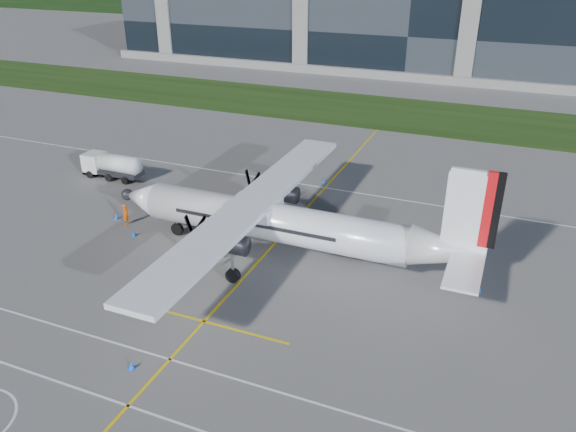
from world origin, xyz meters
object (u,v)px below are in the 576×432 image
object	(u,v)px
safety_cone_nose_stbd	(159,216)
safety_cone_nose_port	(134,233)
baggage_tug	(166,202)
fuel_tanker_truck	(109,166)
safety_cone_portwing	(131,365)
safety_cone_fwd	(116,217)
turboprop_aircraft	(286,203)
ground_crew_person	(126,213)
safety_cone_tail	(479,289)
safety_cone_stbdwing	(324,180)

from	to	relation	value
safety_cone_nose_stbd	safety_cone_nose_port	world-z (taller)	same
safety_cone_nose_port	baggage_tug	bearing A→B (deg)	92.08
fuel_tanker_truck	safety_cone_nose_port	size ratio (longest dim) A/B	13.70
fuel_tanker_truck	safety_cone_portwing	world-z (taller)	fuel_tanker_truck
safety_cone_fwd	safety_cone_portwing	distance (m)	20.54
turboprop_aircraft	safety_cone_nose_port	xyz separation A→B (m)	(-13.20, -1.60, -4.39)
ground_crew_person	safety_cone_fwd	bearing A→B (deg)	71.36
baggage_tug	safety_cone_nose_port	distance (m)	5.14
safety_cone_portwing	safety_cone_nose_port	bearing A→B (deg)	125.84
turboprop_aircraft	safety_cone_tail	distance (m)	15.08
safety_cone_portwing	fuel_tanker_truck	bearing A→B (deg)	130.57
safety_cone_fwd	safety_cone_nose_stbd	distance (m)	3.81
baggage_tug	safety_cone_nose_stbd	distance (m)	1.74
turboprop_aircraft	ground_crew_person	size ratio (longest dim) A/B	14.28
safety_cone_fwd	safety_cone_nose_port	xyz separation A→B (m)	(3.42, -1.99, 0.00)
baggage_tug	safety_cone_nose_port	xyz separation A→B (m)	(0.18, -5.08, -0.72)
safety_cone_fwd	safety_cone_tail	bearing A→B (deg)	0.60
safety_cone_fwd	safety_cone_tail	size ratio (longest dim) A/B	1.00
safety_cone_nose_stbd	safety_cone_nose_port	size ratio (longest dim) A/B	1.00
safety_cone_stbdwing	safety_cone_nose_port	bearing A→B (deg)	-122.16
baggage_tug	safety_cone_stbdwing	xyz separation A→B (m)	(11.03, 12.16, -0.72)
baggage_tug	safety_cone_nose_port	size ratio (longest dim) A/B	6.44
baggage_tug	safety_cone_fwd	size ratio (longest dim) A/B	6.44
turboprop_aircraft	safety_cone_nose_port	size ratio (longest dim) A/B	61.93
safety_cone_stbdwing	safety_cone_portwing	bearing A→B (deg)	-91.80
ground_crew_person	safety_cone_portwing	xyz separation A→B (m)	(11.78, -15.24, -0.83)
fuel_tanker_truck	safety_cone_portwing	bearing A→B (deg)	-49.43
safety_cone_nose_port	safety_cone_tail	size ratio (longest dim) A/B	1.00
ground_crew_person	safety_cone_tail	xyz separation A→B (m)	(29.52, 0.74, -0.83)
turboprop_aircraft	safety_cone_fwd	xyz separation A→B (m)	(-16.63, 0.39, -4.39)
safety_cone_nose_port	safety_cone_tail	world-z (taller)	same
safety_cone_fwd	safety_cone_nose_port	world-z (taller)	same
safety_cone_nose_port	safety_cone_tail	distance (m)	27.70
safety_cone_nose_stbd	safety_cone_portwing	world-z (taller)	same
safety_cone_nose_stbd	safety_cone_nose_port	bearing A→B (deg)	-91.14
safety_cone_fwd	baggage_tug	bearing A→B (deg)	43.70
turboprop_aircraft	safety_cone_nose_stbd	distance (m)	13.98
safety_cone_portwing	turboprop_aircraft	bearing A→B (deg)	77.68
turboprop_aircraft	safety_cone_stbdwing	distance (m)	16.42
safety_cone_portwing	safety_cone_stbdwing	bearing A→B (deg)	88.20
ground_crew_person	safety_cone_tail	bearing A→B (deg)	-91.88
baggage_tug	ground_crew_person	size ratio (longest dim) A/B	1.48
turboprop_aircraft	fuel_tanker_truck	distance (m)	25.23
turboprop_aircraft	baggage_tug	world-z (taller)	turboprop_aircraft
ground_crew_person	safety_cone_nose_port	world-z (taller)	ground_crew_person
ground_crew_person	safety_cone_stbdwing	world-z (taller)	ground_crew_person
fuel_tanker_truck	baggage_tug	world-z (taller)	fuel_tanker_truck
turboprop_aircraft	safety_cone_nose_port	world-z (taller)	turboprop_aircraft
safety_cone_stbdwing	baggage_tug	bearing A→B (deg)	-132.20
safety_cone_fwd	safety_cone_tail	distance (m)	31.03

